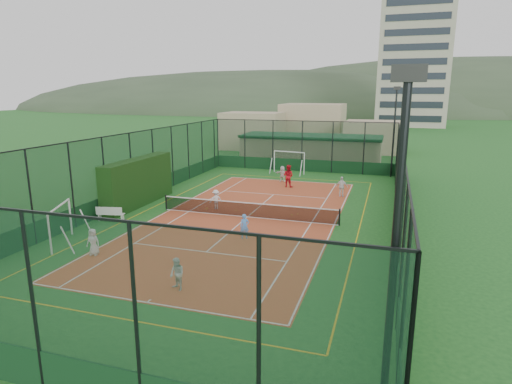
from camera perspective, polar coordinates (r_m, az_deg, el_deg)
ground at (r=27.26m, az=-1.15°, el=-3.37°), size 300.00×300.00×0.00m
court_slab at (r=27.26m, az=-1.15°, el=-3.36°), size 11.17×23.97×0.01m
tennis_net at (r=27.11m, az=-1.16°, el=-2.29°), size 11.67×0.12×1.06m
perimeter_fence at (r=26.65m, az=-1.18°, el=1.79°), size 18.12×34.12×5.00m
floodlight_se at (r=8.93m, az=17.70°, el=-11.65°), size 0.60×0.26×8.25m
floodlight_ne at (r=41.50m, az=17.90°, el=7.54°), size 0.60×0.26×8.25m
clubhouse at (r=47.89m, az=7.32°, el=5.68°), size 15.20×7.20×3.15m
apartment_tower at (r=107.05m, az=20.26°, el=16.32°), size 15.00×12.00×30.00m
distant_hills at (r=175.12m, az=14.99°, el=10.25°), size 200.00×60.00×24.00m
hedge_left at (r=31.04m, az=-15.42°, el=1.31°), size 1.12×7.45×3.26m
white_bench at (r=27.87m, az=-18.79°, el=-2.71°), size 1.73×0.79×0.94m
futsal_goal_near at (r=24.48m, az=-24.59°, el=-4.06°), size 3.26×2.07×2.04m
futsal_goal_far at (r=41.93m, az=4.42°, el=3.95°), size 3.35×1.45×2.09m
child_near_left at (r=22.35m, az=-20.89°, el=-6.23°), size 0.70×0.51×1.33m
child_near_mid at (r=23.19m, az=-1.53°, el=-4.60°), size 0.59×0.51×1.35m
child_near_right at (r=17.67m, az=-10.49°, el=-10.71°), size 0.81×0.76×1.34m
child_far_left at (r=29.08m, az=-5.37°, el=-0.98°), size 0.98×0.93×1.33m
child_far_right at (r=33.00m, az=11.37°, el=0.71°), size 0.93×0.46×1.53m
child_far_back at (r=37.91m, az=3.55°, el=2.45°), size 1.32×0.51×1.39m
coach at (r=35.75m, az=4.32°, el=2.16°), size 1.04×0.89×1.86m
tennis_balls at (r=28.49m, az=-0.91°, el=-2.54°), size 6.28×1.52×0.07m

